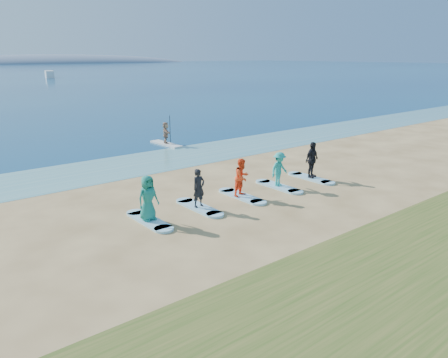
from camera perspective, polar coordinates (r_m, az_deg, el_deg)
ground at (r=15.90m, az=0.68°, el=-6.23°), size 600.00×600.00×0.00m
shallow_water at (r=24.51m, az=-15.18°, el=1.25°), size 600.00×600.00×0.00m
island_ridge at (r=328.41m, az=-21.08°, el=13.94°), size 220.00×56.00×18.00m
paddleboard at (r=30.34m, az=-7.56°, el=4.55°), size 0.81×3.02×0.12m
paddleboarder at (r=30.19m, az=-7.62°, el=6.01°), size 0.92×1.41×1.45m
boat_offshore_b at (r=125.87m, az=-21.79°, el=12.17°), size 3.16×5.75×1.81m
surfboard_0 at (r=16.55m, az=-9.76°, el=-5.38°), size 0.70×2.20×0.09m
student_0 at (r=16.25m, az=-9.91°, el=-2.44°), size 0.87×0.61×1.70m
surfboard_1 at (r=17.70m, az=-3.28°, el=-3.74°), size 0.70×2.20×0.09m
student_1 at (r=17.44m, az=-3.32°, el=-1.19°), size 0.59×0.41×1.56m
surfboard_2 at (r=19.05m, az=2.34°, el=-2.27°), size 0.70×2.20×0.09m
student_2 at (r=18.80m, az=2.36°, el=0.23°), size 0.91×0.77×1.64m
surfboard_3 at (r=20.57m, az=7.15°, el=-0.99°), size 0.70×2.20×0.09m
student_3 at (r=20.34m, az=7.23°, el=1.28°), size 1.09×0.70×1.60m
surfboard_4 at (r=22.22m, az=11.28°, el=0.11°), size 0.70×2.20×0.09m
student_4 at (r=21.99m, az=11.41°, el=2.47°), size 1.11×0.61×1.79m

